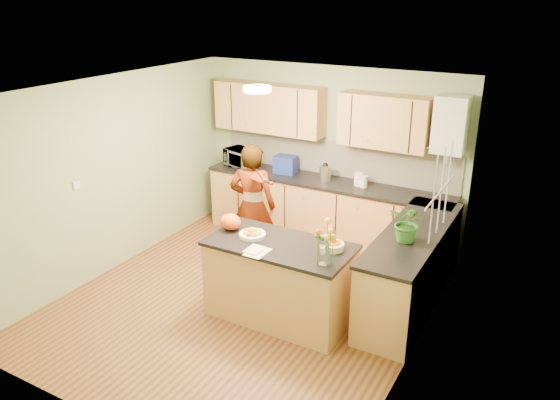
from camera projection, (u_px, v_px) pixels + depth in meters
The scene contains 28 objects.
floor at pixel (247, 300), 6.51m from camera, with size 4.50×4.50×0.00m, color #553118.
ceiling at pixel (242, 90), 5.61m from camera, with size 4.00×4.50×0.02m, color white.
wall_back at pixel (329, 153), 7.89m from camera, with size 4.00×0.02×2.50m, color gray.
wall_front at pixel (88, 294), 4.23m from camera, with size 4.00×0.02×2.50m, color gray.
wall_left at pixel (113, 175), 6.97m from camera, with size 0.02×4.50×2.50m, color gray.
wall_right at pixel (423, 240), 5.14m from camera, with size 0.02×4.50×2.50m, color gray.
back_counter at pixel (325, 211), 7.88m from camera, with size 3.64×0.62×0.94m.
right_counter at pixel (411, 269), 6.25m from camera, with size 0.62×2.24×0.94m.
splashback at pixel (335, 158), 7.85m from camera, with size 3.60×0.02×0.52m, color silver.
upper_cabinets at pixel (314, 113), 7.62m from camera, with size 3.20×0.34×0.70m.
boiler at pixel (451, 125), 6.75m from camera, with size 0.40×0.30×0.86m.
window_right at pixel (441, 191), 5.53m from camera, with size 0.01×1.30×1.05m.
light_switch at pixel (76, 185), 6.46m from camera, with size 0.02×0.09×0.09m, color silver.
ceiling_lamp at pixel (257, 89), 5.87m from camera, with size 0.30×0.30×0.07m.
peninsula_island at pixel (280, 280), 6.03m from camera, with size 1.58×0.81×0.91m.
fruit_dish at pixel (252, 233), 6.01m from camera, with size 0.30×0.30×0.10m.
orange_bowl at pixel (333, 244), 5.72m from camera, with size 0.24×0.24×0.14m.
flower_vase at pixel (324, 234), 5.33m from camera, with size 0.26×0.26×0.49m.
orange_bag at pixel (231, 222), 6.18m from camera, with size 0.24×0.21×0.18m, color #F05813.
papers at pixel (257, 252), 5.67m from camera, with size 0.20×0.28×0.01m, color silver.
violinist at pixel (253, 206), 7.08m from camera, with size 0.61×0.40×1.67m, color #DEAB87.
violin at pixel (256, 177), 6.63m from camera, with size 0.60×0.24×0.12m, color #500A05, non-canonical shape.
microwave at pixel (241, 158), 8.28m from camera, with size 0.49×0.33×0.27m, color silver.
blue_box at pixel (286, 164), 8.00m from camera, with size 0.32×0.23×0.25m, color navy.
kettle at pixel (325, 172), 7.67m from camera, with size 0.16×0.16×0.30m.
jar_cream at pixel (358, 179), 7.48m from camera, with size 0.12×0.12×0.18m, color #F9E8C7.
jar_white at pixel (364, 182), 7.43m from camera, with size 0.10×0.10×0.16m, color silver.
potted_plant at pixel (409, 223), 5.76m from camera, with size 0.39×0.34×0.43m, color #2E6B23.
Camera 1 is at (3.11, -4.73, 3.45)m, focal length 35.00 mm.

